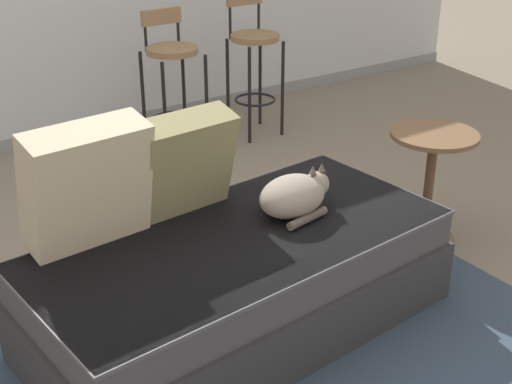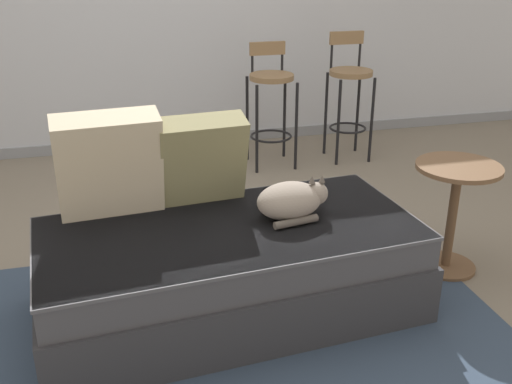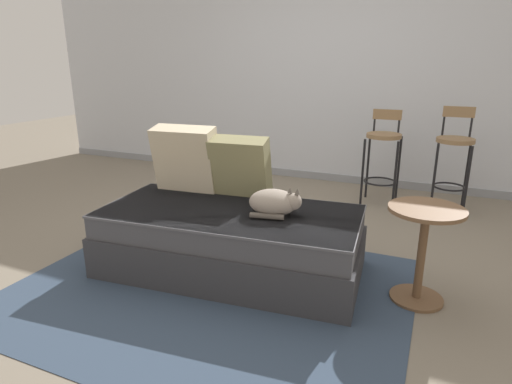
{
  "view_description": "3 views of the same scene",
  "coord_description": "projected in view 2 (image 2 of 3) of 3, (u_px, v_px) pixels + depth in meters",
  "views": [
    {
      "loc": [
        -1.37,
        -2.54,
        1.86
      ],
      "look_at": [
        0.15,
        -0.3,
        0.57
      ],
      "focal_mm": 50.0,
      "sensor_mm": 36.0,
      "label": 1
    },
    {
      "loc": [
        -0.49,
        -2.83,
        1.67
      ],
      "look_at": [
        0.15,
        -0.3,
        0.57
      ],
      "focal_mm": 42.0,
      "sensor_mm": 36.0,
      "label": 2
    },
    {
      "loc": [
        1.25,
        -2.84,
        1.42
      ],
      "look_at": [
        0.15,
        -0.3,
        0.57
      ],
      "focal_mm": 30.0,
      "sensor_mm": 36.0,
      "label": 3
    }
  ],
  "objects": [
    {
      "name": "wall_baseboard_trim",
      "position": [
        169.0,
        141.0,
        5.23
      ],
      "size": [
        8.0,
        0.02,
        0.09
      ],
      "primitive_type": "cube",
      "color": "gray",
      "rests_on": "ground"
    },
    {
      "name": "throw_pillow_corner",
      "position": [
        109.0,
        164.0,
        2.8
      ],
      "size": [
        0.5,
        0.3,
        0.51
      ],
      "color": "beige",
      "rests_on": "couch"
    },
    {
      "name": "side_table",
      "position": [
        454.0,
        203.0,
        3.16
      ],
      "size": [
        0.44,
        0.44,
        0.6
      ],
      "color": "brown",
      "rests_on": "ground"
    },
    {
      "name": "bar_stool_by_doorway",
      "position": [
        349.0,
        87.0,
        4.76
      ],
      "size": [
        0.34,
        0.34,
        1.01
      ],
      "color": "black",
      "rests_on": "ground"
    },
    {
      "name": "throw_pillow_middle",
      "position": [
        201.0,
        159.0,
        2.94
      ],
      "size": [
        0.45,
        0.29,
        0.45
      ],
      "color": "#847F56",
      "rests_on": "couch"
    },
    {
      "name": "bar_stool_near_window",
      "position": [
        271.0,
        95.0,
        4.62
      ],
      "size": [
        0.34,
        0.34,
        0.95
      ],
      "color": "black",
      "rests_on": "ground"
    },
    {
      "name": "ground_plane",
      "position": [
        216.0,
        269.0,
        3.29
      ],
      "size": [
        16.0,
        16.0,
        0.0
      ],
      "primitive_type": "plane",
      "color": "slate",
      "rests_on": "ground"
    },
    {
      "name": "couch",
      "position": [
        231.0,
        269.0,
        2.84
      ],
      "size": [
        1.84,
        1.01,
        0.45
      ],
      "color": "#353539",
      "rests_on": "ground"
    },
    {
      "name": "area_rug",
      "position": [
        246.0,
        346.0,
        2.66
      ],
      "size": [
        2.47,
        1.96,
        0.01
      ],
      "primitive_type": "cube",
      "color": "#334256",
      "rests_on": "ground"
    },
    {
      "name": "cat",
      "position": [
        292.0,
        200.0,
        2.83
      ],
      "size": [
        0.37,
        0.29,
        0.2
      ],
      "color": "gray",
      "rests_on": "couch"
    }
  ]
}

